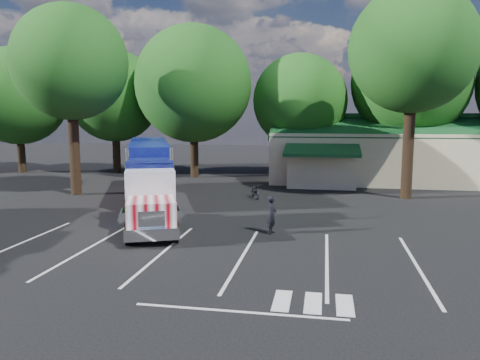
% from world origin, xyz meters
% --- Properties ---
extents(ground, '(120.00, 120.00, 0.00)m').
position_xyz_m(ground, '(0.00, 0.00, 0.00)').
color(ground, black).
rests_on(ground, ground).
extents(event_hall, '(24.20, 14.12, 5.55)m').
position_xyz_m(event_hall, '(13.74, 17.81, 2.21)').
color(event_hall, beige).
rests_on(event_hall, ground).
extents(tree_row_a, '(9.00, 9.00, 11.68)m').
position_xyz_m(tree_row_a, '(-22.00, 16.50, 7.16)').
color(tree_row_a, black).
rests_on(tree_row_a, ground).
extents(tree_row_b, '(8.40, 8.40, 11.35)m').
position_xyz_m(tree_row_b, '(-13.00, 17.80, 7.13)').
color(tree_row_b, black).
rests_on(tree_row_b, ground).
extents(tree_row_c, '(10.00, 10.00, 13.05)m').
position_xyz_m(tree_row_c, '(-5.00, 16.20, 8.04)').
color(tree_row_c, black).
rests_on(tree_row_c, ground).
extents(tree_row_d, '(8.00, 8.00, 10.60)m').
position_xyz_m(tree_row_d, '(4.00, 17.50, 6.58)').
color(tree_row_d, black).
rests_on(tree_row_d, ground).
extents(tree_row_e, '(9.60, 9.60, 12.90)m').
position_xyz_m(tree_row_e, '(13.00, 18.00, 8.09)').
color(tree_row_e, black).
rests_on(tree_row_e, ground).
extents(tree_near_left, '(7.60, 7.60, 12.65)m').
position_xyz_m(tree_near_left, '(-10.50, 6.00, 8.81)').
color(tree_near_left, black).
rests_on(tree_near_left, ground).
extents(tree_near_right, '(8.00, 8.00, 13.50)m').
position_xyz_m(tree_near_right, '(11.50, 8.50, 9.46)').
color(tree_near_right, black).
rests_on(tree_near_right, ground).
extents(semi_truck, '(8.88, 17.97, 3.87)m').
position_xyz_m(semi_truck, '(-4.30, 3.75, 2.19)').
color(semi_truck, black).
rests_on(semi_truck, ground).
extents(woman, '(0.51, 0.69, 1.76)m').
position_xyz_m(woman, '(3.90, -2.24, 0.88)').
color(woman, black).
rests_on(woman, ground).
extents(bicycle, '(1.30, 2.00, 0.99)m').
position_xyz_m(bicycle, '(1.80, 6.77, 0.50)').
color(bicycle, black).
rests_on(bicycle, ground).
extents(silver_sedan, '(4.52, 3.23, 1.42)m').
position_xyz_m(silver_sedan, '(5.00, 13.96, 0.71)').
color(silver_sedan, '#ACAFB4').
rests_on(silver_sedan, ground).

